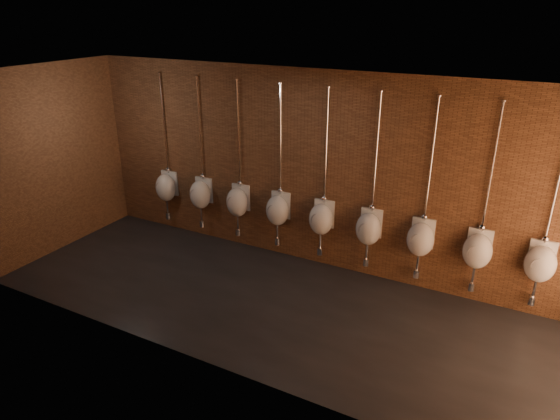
{
  "coord_description": "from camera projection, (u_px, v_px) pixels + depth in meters",
  "views": [
    {
      "loc": [
        3.0,
        -5.45,
        4.09
      ],
      "look_at": [
        -0.35,
        0.9,
        1.1
      ],
      "focal_mm": 32.0,
      "sensor_mm": 36.0,
      "label": 1
    }
  ],
  "objects": [
    {
      "name": "urinal_2",
      "position": [
        238.0,
        201.0,
        8.7
      ],
      "size": [
        0.43,
        0.38,
        2.72
      ],
      "color": "white",
      "rests_on": "ground"
    },
    {
      "name": "ground",
      "position": [
        272.0,
        304.0,
        7.31
      ],
      "size": [
        8.5,
        8.5,
        0.0
      ],
      "primitive_type": "plane",
      "color": "black",
      "rests_on": "ground"
    },
    {
      "name": "urinal_6",
      "position": [
        421.0,
        238.0,
        7.33
      ],
      "size": [
        0.43,
        0.38,
        2.72
      ],
      "color": "white",
      "rests_on": "ground"
    },
    {
      "name": "urinal_7",
      "position": [
        478.0,
        250.0,
        6.98
      ],
      "size": [
        0.43,
        0.38,
        2.72
      ],
      "color": "white",
      "rests_on": "ground"
    },
    {
      "name": "urinal_1",
      "position": [
        200.0,
        194.0,
        9.04
      ],
      "size": [
        0.43,
        0.38,
        2.72
      ],
      "color": "white",
      "rests_on": "ground"
    },
    {
      "name": "urinal_8",
      "position": [
        540.0,
        263.0,
        6.64
      ],
      "size": [
        0.43,
        0.38,
        2.72
      ],
      "color": "white",
      "rests_on": "ground"
    },
    {
      "name": "urinal_3",
      "position": [
        278.0,
        209.0,
        8.35
      ],
      "size": [
        0.43,
        0.38,
        2.72
      ],
      "color": "white",
      "rests_on": "ground"
    },
    {
      "name": "urinal_0",
      "position": [
        166.0,
        187.0,
        9.38
      ],
      "size": [
        0.43,
        0.38,
        2.72
      ],
      "color": "white",
      "rests_on": "ground"
    },
    {
      "name": "room_shell",
      "position": [
        271.0,
        174.0,
        6.54
      ],
      "size": [
        8.54,
        3.04,
        3.22
      ],
      "color": "black",
      "rests_on": "ground"
    },
    {
      "name": "urinal_5",
      "position": [
        369.0,
        228.0,
        7.67
      ],
      "size": [
        0.43,
        0.38,
        2.72
      ],
      "color": "white",
      "rests_on": "ground"
    },
    {
      "name": "urinal_4",
      "position": [
        321.0,
        218.0,
        8.01
      ],
      "size": [
        0.43,
        0.38,
        2.72
      ],
      "color": "white",
      "rests_on": "ground"
    }
  ]
}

